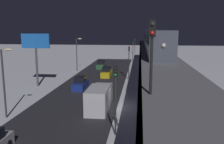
% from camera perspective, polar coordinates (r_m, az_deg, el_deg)
% --- Properties ---
extents(ground_plane, '(240.00, 240.00, 0.00)m').
position_cam_1_polar(ground_plane, '(30.26, -0.26, -8.31)').
color(ground_plane, white).
extents(avenue_asphalt, '(11.00, 97.89, 0.01)m').
position_cam_1_polar(avenue_asphalt, '(31.15, -8.97, -7.89)').
color(avenue_asphalt, '#28282D').
rests_on(avenue_asphalt, ground_plane).
extents(elevated_railway, '(5.00, 97.89, 6.07)m').
position_cam_1_polar(elevated_railway, '(28.91, 11.26, 1.38)').
color(elevated_railway, slate).
rests_on(elevated_railway, ground_plane).
extents(subway_train, '(2.94, 55.47, 3.40)m').
position_cam_1_polar(subway_train, '(52.96, 9.42, 8.12)').
color(subway_train, '#4C5160').
rests_on(subway_train, elevated_railway).
extents(rail_signal, '(0.36, 0.41, 4.00)m').
position_cam_1_polar(rail_signal, '(12.82, 9.49, 6.54)').
color(rail_signal, black).
rests_on(rail_signal, elevated_railway).
extents(sedan_green, '(1.80, 4.42, 1.97)m').
position_cam_1_polar(sedan_green, '(59.69, -2.62, 1.66)').
color(sedan_green, '#2D6038').
rests_on(sedan_green, ground_plane).
extents(sedan_yellow, '(1.80, 4.75, 1.97)m').
position_cam_1_polar(sedan_yellow, '(49.25, -1.33, -0.14)').
color(sedan_yellow, gold).
rests_on(sedan_yellow, ground_plane).
extents(sedan_blue, '(1.80, 4.77, 1.97)m').
position_cam_1_polar(sedan_blue, '(39.50, -7.53, -2.80)').
color(sedan_blue, navy).
rests_on(sedan_blue, ground_plane).
extents(box_truck, '(2.40, 7.40, 2.80)m').
position_cam_1_polar(box_truck, '(29.34, -2.99, -6.16)').
color(box_truck, '#B2B2B7').
rests_on(box_truck, ground_plane).
extents(traffic_light_near, '(0.32, 0.44, 6.40)m').
position_cam_1_polar(traffic_light_near, '(21.32, 0.85, -4.47)').
color(traffic_light_near, '#2D2D2D').
rests_on(traffic_light_near, ground_plane).
extents(traffic_light_mid, '(0.32, 0.44, 6.40)m').
position_cam_1_polar(traffic_light_mid, '(45.87, 4.05, 3.37)').
color(traffic_light_mid, '#2D2D2D').
rests_on(traffic_light_mid, ground_plane).
extents(traffic_light_far, '(0.32, 0.44, 6.40)m').
position_cam_1_polar(traffic_light_far, '(70.72, 5.02, 5.72)').
color(traffic_light_far, '#2D2D2D').
rests_on(traffic_light_far, ground_plane).
extents(traffic_light_distant, '(0.32, 0.44, 6.40)m').
position_cam_1_polar(traffic_light_distant, '(95.63, 5.49, 6.85)').
color(traffic_light_distant, '#2D2D2D').
rests_on(traffic_light_distant, ground_plane).
extents(commercial_billboard, '(4.80, 0.36, 8.90)m').
position_cam_1_polar(commercial_billboard, '(41.89, -17.77, 5.89)').
color(commercial_billboard, '#4C4C51').
rests_on(commercial_billboard, ground_plane).
extents(street_lamp_near, '(1.35, 0.44, 7.65)m').
position_cam_1_polar(street_lamp_near, '(27.89, -24.19, -0.59)').
color(street_lamp_near, '#38383D').
rests_on(street_lamp_near, ground_plane).
extents(street_lamp_far, '(1.35, 0.44, 7.65)m').
position_cam_1_polar(street_lamp_far, '(55.57, -8.23, 5.11)').
color(street_lamp_far, '#38383D').
rests_on(street_lamp_far, ground_plane).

